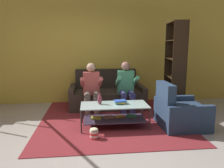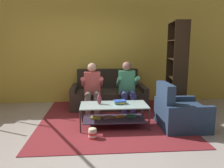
{
  "view_description": "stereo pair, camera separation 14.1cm",
  "coord_description": "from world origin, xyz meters",
  "px_view_note": "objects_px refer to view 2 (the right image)",
  "views": [
    {
      "loc": [
        -0.14,
        -3.66,
        1.59
      ],
      "look_at": [
        0.35,
        0.8,
        0.79
      ],
      "focal_mm": 35.0,
      "sensor_mm": 36.0,
      "label": 1
    },
    {
      "loc": [
        0.0,
        -3.67,
        1.59
      ],
      "look_at": [
        0.35,
        0.8,
        0.79
      ],
      "focal_mm": 35.0,
      "sensor_mm": 36.0,
      "label": 2
    }
  ],
  "objects_px": {
    "person_seated_left": "(92,86)",
    "book_stack": "(119,102)",
    "popcorn_tub": "(92,133)",
    "coffee_table": "(114,112)",
    "vase": "(99,99)",
    "person_seated_right": "(127,85)",
    "armchair": "(180,113)",
    "couch": "(108,95)",
    "bookshelf": "(177,74)"
  },
  "relations": [
    {
      "from": "vase",
      "to": "bookshelf",
      "type": "distance_m",
      "value": 2.12
    },
    {
      "from": "person_seated_right",
      "to": "book_stack",
      "type": "relative_size",
      "value": 4.88
    },
    {
      "from": "couch",
      "to": "vase",
      "type": "xyz_separation_m",
      "value": [
        -0.26,
        -1.43,
        0.25
      ]
    },
    {
      "from": "coffee_table",
      "to": "bookshelf",
      "type": "relative_size",
      "value": 0.61
    },
    {
      "from": "coffee_table",
      "to": "vase",
      "type": "xyz_separation_m",
      "value": [
        -0.28,
        0.05,
        0.25
      ]
    },
    {
      "from": "person_seated_left",
      "to": "person_seated_right",
      "type": "height_order",
      "value": "person_seated_right"
    },
    {
      "from": "person_seated_left",
      "to": "bookshelf",
      "type": "relative_size",
      "value": 0.56
    },
    {
      "from": "person_seated_right",
      "to": "coffee_table",
      "type": "xyz_separation_m",
      "value": [
        -0.39,
        -0.91,
        -0.36
      ]
    },
    {
      "from": "book_stack",
      "to": "bookshelf",
      "type": "relative_size",
      "value": 0.12
    },
    {
      "from": "person_seated_right",
      "to": "armchair",
      "type": "bearing_deg",
      "value": -49.52
    },
    {
      "from": "popcorn_tub",
      "to": "person_seated_left",
      "type": "bearing_deg",
      "value": 90.45
    },
    {
      "from": "book_stack",
      "to": "popcorn_tub",
      "type": "xyz_separation_m",
      "value": [
        -0.53,
        -0.57,
        -0.39
      ]
    },
    {
      "from": "bookshelf",
      "to": "person_seated_right",
      "type": "bearing_deg",
      "value": -178.2
    },
    {
      "from": "couch",
      "to": "bookshelf",
      "type": "relative_size",
      "value": 0.9
    },
    {
      "from": "person_seated_left",
      "to": "book_stack",
      "type": "distance_m",
      "value": 1.03
    },
    {
      "from": "couch",
      "to": "person_seated_left",
      "type": "relative_size",
      "value": 1.61
    },
    {
      "from": "person_seated_left",
      "to": "person_seated_right",
      "type": "relative_size",
      "value": 0.98
    },
    {
      "from": "vase",
      "to": "popcorn_tub",
      "type": "xyz_separation_m",
      "value": [
        -0.13,
        -0.59,
        -0.45
      ]
    },
    {
      "from": "couch",
      "to": "person_seated_right",
      "type": "relative_size",
      "value": 1.58
    },
    {
      "from": "coffee_table",
      "to": "vase",
      "type": "height_order",
      "value": "vase"
    },
    {
      "from": "bookshelf",
      "to": "armchair",
      "type": "height_order",
      "value": "bookshelf"
    },
    {
      "from": "coffee_table",
      "to": "bookshelf",
      "type": "height_order",
      "value": "bookshelf"
    },
    {
      "from": "person_seated_right",
      "to": "popcorn_tub",
      "type": "xyz_separation_m",
      "value": [
        -0.81,
        -1.44,
        -0.56
      ]
    },
    {
      "from": "person_seated_right",
      "to": "book_stack",
      "type": "height_order",
      "value": "person_seated_right"
    },
    {
      "from": "couch",
      "to": "armchair",
      "type": "xyz_separation_m",
      "value": [
        1.3,
        -1.62,
        -0.02
      ]
    },
    {
      "from": "person_seated_left",
      "to": "vase",
      "type": "distance_m",
      "value": 0.87
    },
    {
      "from": "coffee_table",
      "to": "popcorn_tub",
      "type": "relative_size",
      "value": 6.62
    },
    {
      "from": "popcorn_tub",
      "to": "coffee_table",
      "type": "bearing_deg",
      "value": 52.41
    },
    {
      "from": "book_stack",
      "to": "armchair",
      "type": "xyz_separation_m",
      "value": [
        1.16,
        -0.17,
        -0.21
      ]
    },
    {
      "from": "person_seated_right",
      "to": "popcorn_tub",
      "type": "bearing_deg",
      "value": -119.2
    },
    {
      "from": "vase",
      "to": "popcorn_tub",
      "type": "distance_m",
      "value": 0.75
    },
    {
      "from": "person_seated_right",
      "to": "vase",
      "type": "height_order",
      "value": "person_seated_right"
    },
    {
      "from": "person_seated_left",
      "to": "vase",
      "type": "xyz_separation_m",
      "value": [
        0.14,
        -0.85,
        -0.1
      ]
    },
    {
      "from": "vase",
      "to": "popcorn_tub",
      "type": "relative_size",
      "value": 1.05
    },
    {
      "from": "book_stack",
      "to": "bookshelf",
      "type": "bearing_deg",
      "value": 31.21
    },
    {
      "from": "person_seated_right",
      "to": "book_stack",
      "type": "xyz_separation_m",
      "value": [
        -0.27,
        -0.87,
        -0.16
      ]
    },
    {
      "from": "popcorn_tub",
      "to": "person_seated_right",
      "type": "bearing_deg",
      "value": 60.8
    },
    {
      "from": "coffee_table",
      "to": "vase",
      "type": "bearing_deg",
      "value": 169.27
    },
    {
      "from": "person_seated_right",
      "to": "vase",
      "type": "xyz_separation_m",
      "value": [
        -0.67,
        -0.85,
        -0.11
      ]
    },
    {
      "from": "couch",
      "to": "coffee_table",
      "type": "height_order",
      "value": "couch"
    },
    {
      "from": "person_seated_left",
      "to": "armchair",
      "type": "height_order",
      "value": "person_seated_left"
    },
    {
      "from": "armchair",
      "to": "popcorn_tub",
      "type": "xyz_separation_m",
      "value": [
        -1.69,
        -0.4,
        -0.18
      ]
    },
    {
      "from": "armchair",
      "to": "person_seated_right",
      "type": "bearing_deg",
      "value": 130.48
    },
    {
      "from": "coffee_table",
      "to": "vase",
      "type": "distance_m",
      "value": 0.38
    },
    {
      "from": "coffee_table",
      "to": "armchair",
      "type": "relative_size",
      "value": 1.44
    },
    {
      "from": "coffee_table",
      "to": "popcorn_tub",
      "type": "xyz_separation_m",
      "value": [
        -0.41,
        -0.53,
        -0.2
      ]
    },
    {
      "from": "coffee_table",
      "to": "armchair",
      "type": "bearing_deg",
      "value": -5.91
    },
    {
      "from": "coffee_table",
      "to": "book_stack",
      "type": "distance_m",
      "value": 0.23
    },
    {
      "from": "person_seated_left",
      "to": "vase",
      "type": "relative_size",
      "value": 5.73
    },
    {
      "from": "armchair",
      "to": "popcorn_tub",
      "type": "bearing_deg",
      "value": -166.63
    }
  ]
}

